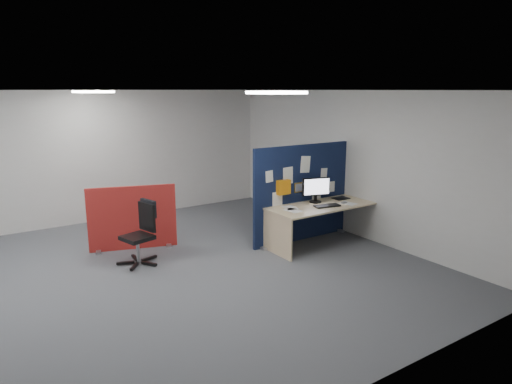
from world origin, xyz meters
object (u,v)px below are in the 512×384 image
navy_divider (302,193)px  main_desk (319,213)px  monitor_main (316,189)px  red_divider (133,218)px  office_chair (142,229)px

navy_divider → main_desk: size_ratio=1.06×
monitor_main → red_divider: bearing=170.9°
office_chair → main_desk: bearing=-31.3°
navy_divider → monitor_main: (0.14, -0.21, 0.10)m
office_chair → red_divider: bearing=68.0°
main_desk → office_chair: bearing=163.9°
navy_divider → office_chair: bearing=170.0°
red_divider → main_desk: bearing=-11.5°
navy_divider → main_desk: 0.48m
monitor_main → red_divider: (-2.88, 1.43, -0.44)m
main_desk → office_chair: size_ratio=2.02×
red_divider → office_chair: bearing=-79.6°
main_desk → monitor_main: size_ratio=3.98×
red_divider → office_chair: 0.72m
navy_divider → office_chair: navy_divider is taller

